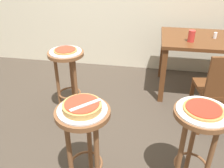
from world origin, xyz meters
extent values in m
plane|color=#42382D|center=(0.00, 0.00, 0.00)|extent=(6.00, 6.00, 0.00)
cylinder|color=brown|center=(0.09, -0.65, 0.72)|extent=(0.37, 0.37, 0.03)
cylinder|color=brown|center=(0.09, -0.54, 0.35)|extent=(0.04, 0.04, 0.70)
cylinder|color=brown|center=(-0.01, -0.71, 0.35)|extent=(0.04, 0.04, 0.70)
cylinder|color=brown|center=(0.19, -0.71, 0.35)|extent=(0.04, 0.04, 0.70)
torus|color=brown|center=(0.09, -0.65, 0.24)|extent=(0.25, 0.25, 0.02)
cylinder|color=silver|center=(0.09, -0.65, 0.74)|extent=(0.33, 0.33, 0.01)
cylinder|color=tan|center=(0.09, -0.65, 0.77)|extent=(0.26, 0.26, 0.04)
cylinder|color=#B23823|center=(0.09, -0.65, 0.79)|extent=(0.23, 0.23, 0.01)
cylinder|color=brown|center=(0.87, -0.53, 0.72)|extent=(0.37, 0.37, 0.03)
cylinder|color=brown|center=(0.87, -0.42, 0.35)|extent=(0.04, 0.04, 0.70)
cylinder|color=brown|center=(0.77, -0.59, 0.35)|extent=(0.04, 0.04, 0.70)
cylinder|color=brown|center=(0.97, -0.59, 0.35)|extent=(0.04, 0.04, 0.70)
torus|color=brown|center=(0.87, -0.53, 0.24)|extent=(0.25, 0.25, 0.02)
cylinder|color=white|center=(0.87, -0.53, 0.74)|extent=(0.35, 0.35, 0.01)
cylinder|color=#B78442|center=(0.87, -0.53, 0.75)|extent=(0.26, 0.26, 0.01)
cylinder|color=red|center=(0.87, -0.53, 0.76)|extent=(0.23, 0.23, 0.01)
cylinder|color=brown|center=(-0.36, 0.29, 0.72)|extent=(0.37, 0.37, 0.03)
cylinder|color=brown|center=(-0.36, 0.41, 0.35)|extent=(0.04, 0.04, 0.70)
cylinder|color=brown|center=(-0.46, 0.23, 0.35)|extent=(0.04, 0.04, 0.70)
cylinder|color=brown|center=(-0.26, 0.23, 0.35)|extent=(0.04, 0.04, 0.70)
torus|color=brown|center=(-0.36, 0.29, 0.24)|extent=(0.25, 0.25, 0.02)
cylinder|color=silver|center=(-0.36, 0.29, 0.74)|extent=(0.33, 0.33, 0.01)
cylinder|color=#B78442|center=(-0.36, 0.29, 0.75)|extent=(0.24, 0.24, 0.01)
cylinder|color=#B23823|center=(-0.36, 0.29, 0.76)|extent=(0.21, 0.21, 0.01)
cube|color=#5B3319|center=(1.15, 1.02, 0.71)|extent=(1.09, 0.76, 0.04)
cube|color=#5B3319|center=(0.66, 0.69, 0.34)|extent=(0.06, 0.06, 0.69)
cube|color=#5B3319|center=(0.66, 1.35, 0.34)|extent=(0.06, 0.06, 0.69)
cylinder|color=red|center=(0.93, 0.86, 0.79)|extent=(0.07, 0.07, 0.13)
cylinder|color=white|center=(1.23, 1.03, 0.76)|extent=(0.04, 0.04, 0.07)
cube|color=#5B3319|center=(1.19, 0.34, 0.43)|extent=(0.46, 0.46, 0.04)
cube|color=#5B3319|center=(1.34, 0.55, 0.21)|extent=(0.04, 0.04, 0.42)
cube|color=#5B3319|center=(0.98, 0.49, 0.21)|extent=(0.04, 0.04, 0.42)
cube|color=#5B3319|center=(1.04, 0.13, 0.21)|extent=(0.04, 0.04, 0.42)
cube|color=silver|center=(0.12, -0.67, 0.79)|extent=(0.17, 0.17, 0.01)
camera|label=1|loc=(0.50, -1.88, 1.66)|focal=38.53mm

